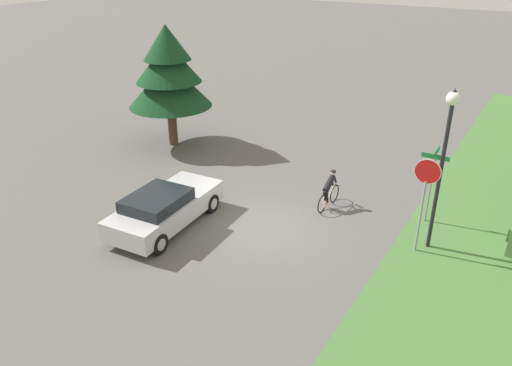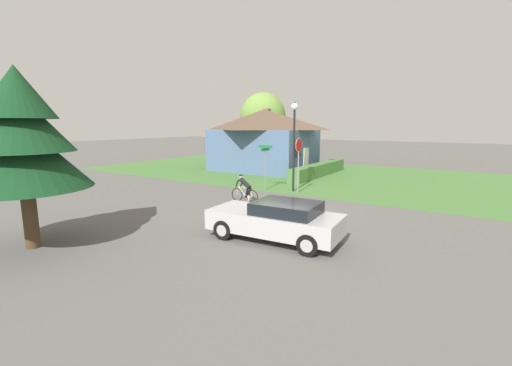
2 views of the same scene
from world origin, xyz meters
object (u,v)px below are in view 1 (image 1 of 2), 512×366
Objects in this scene: street_lamp at (446,138)px; conifer_tall_near at (168,72)px; cyclist at (329,190)px; sedan_left_lane at (165,208)px; street_name_sign at (433,173)px; stop_sign at (425,187)px.

conifer_tall_near is at bearing 167.67° from street_lamp.
cyclist is 0.30× the size of conifer_tall_near.
street_lamp is (7.88, 3.33, 2.94)m from sedan_left_lane.
conifer_tall_near is at bearing 174.48° from street_name_sign.
street_name_sign is at bearing -5.52° from conifer_tall_near.
street_name_sign is at bearing -59.92° from sedan_left_lane.
street_lamp reaches higher than sedan_left_lane.
street_lamp is (0.28, 0.43, 1.43)m from stop_sign.
cyclist is 4.86m from street_lamp.
stop_sign is 2.07m from street_name_sign.
cyclist is at bearing 168.13° from street_lamp.
stop_sign is 1.52m from street_lamp.
conifer_tall_near is (-4.75, 6.09, 2.76)m from sedan_left_lane.
street_lamp is 1.93× the size of street_name_sign.
cyclist is at bearing -12.53° from conifer_tall_near.
street_lamp reaches higher than street_name_sign.
sedan_left_lane is 8.21m from conifer_tall_near.
sedan_left_lane is 8.95m from street_name_sign.
street_lamp is at bearing -98.82° from cyclist.
street_name_sign is 0.47× the size of conifer_tall_near.
street_lamp is (3.77, -0.79, 2.96)m from cyclist.
street_lamp is at bearing -123.81° from stop_sign.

